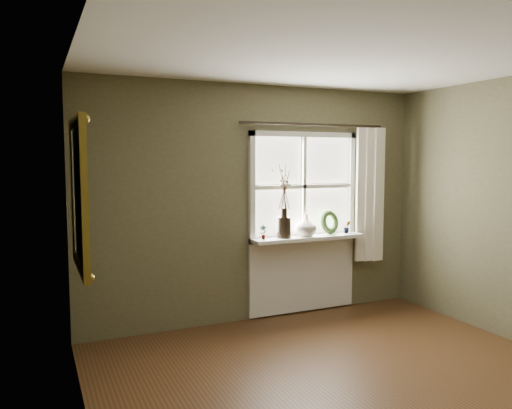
{
  "coord_description": "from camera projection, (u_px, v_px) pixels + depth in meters",
  "views": [
    {
      "loc": [
        -2.29,
        -2.75,
        1.8
      ],
      "look_at": [
        -0.35,
        1.55,
        1.36
      ],
      "focal_mm": 35.0,
      "sensor_mm": 36.0,
      "label": 1
    }
  ],
  "objects": [
    {
      "name": "wall_back",
      "position": [
        257.0,
        203.0,
        5.57
      ],
      "size": [
        4.0,
        0.1,
        2.6
      ],
      "primitive_type": "cube",
      "color": "brown",
      "rests_on": "ground"
    },
    {
      "name": "dark_jug",
      "position": [
        284.0,
        227.0,
        5.53
      ],
      "size": [
        0.17,
        0.17,
        0.23
      ],
      "primitive_type": "cylinder",
      "rotation": [
        0.0,
        0.0,
        0.06
      ],
      "color": "black",
      "rests_on": "window_sill"
    },
    {
      "name": "cream_vase",
      "position": [
        306.0,
        225.0,
        5.65
      ],
      "size": [
        0.25,
        0.25,
        0.25
      ],
      "primitive_type": "imported",
      "rotation": [
        0.0,
        0.0,
        0.06
      ],
      "color": "silver",
      "rests_on": "window_sill"
    },
    {
      "name": "curtain_rod",
      "position": [
        314.0,
        125.0,
        5.64
      ],
      "size": [
        1.84,
        0.03,
        0.03
      ],
      "primitive_type": "cylinder",
      "rotation": [
        0.0,
        1.57,
        0.0
      ],
      "color": "black",
      "rests_on": "wall_back"
    },
    {
      "name": "window_frame",
      "position": [
        303.0,
        186.0,
        5.71
      ],
      "size": [
        1.36,
        0.06,
        1.24
      ],
      "color": "silver",
      "rests_on": "wall_back"
    },
    {
      "name": "potted_plant_right",
      "position": [
        347.0,
        227.0,
        5.88
      ],
      "size": [
        0.1,
        0.09,
        0.15
      ],
      "primitive_type": "imported",
      "rotation": [
        0.0,
        0.0,
        -0.29
      ],
      "color": "#2F4920",
      "rests_on": "window_sill"
    },
    {
      "name": "wreath",
      "position": [
        329.0,
        225.0,
        5.82
      ],
      "size": [
        0.31,
        0.2,
        0.29
      ],
      "primitive_type": "torus",
      "rotation": [
        1.36,
        0.0,
        0.3
      ],
      "color": "#2F4920",
      "rests_on": "window_sill"
    },
    {
      "name": "gilt_mirror",
      "position": [
        78.0,
        195.0,
        3.89
      ],
      "size": [
        0.1,
        1.01,
        1.21
      ],
      "color": "white",
      "rests_on": "wall_left"
    },
    {
      "name": "potted_plant_left",
      "position": [
        263.0,
        232.0,
        5.43
      ],
      "size": [
        0.1,
        0.08,
        0.16
      ],
      "primitive_type": "imported",
      "rotation": [
        0.0,
        0.0,
        -0.33
      ],
      "color": "#2F4920",
      "rests_on": "window_sill"
    },
    {
      "name": "floor",
      "position": [
        388.0,
        408.0,
        3.6
      ],
      "size": [
        4.5,
        4.5,
        0.0
      ],
      "primitive_type": "plane",
      "color": "#442915",
      "rests_on": "ground"
    },
    {
      "name": "window_apron",
      "position": [
        303.0,
        274.0,
        5.81
      ],
      "size": [
        1.36,
        0.04,
        0.88
      ],
      "primitive_type": "cube",
      "color": "silver",
      "rests_on": "ground"
    },
    {
      "name": "wall_left",
      "position": [
        84.0,
        253.0,
        2.64
      ],
      "size": [
        0.1,
        4.5,
        2.6
      ],
      "primitive_type": "cube",
      "color": "brown",
      "rests_on": "ground"
    },
    {
      "name": "window_sill",
      "position": [
        308.0,
        238.0,
        5.67
      ],
      "size": [
        1.36,
        0.26,
        0.04
      ],
      "primitive_type": "cube",
      "color": "silver",
      "rests_on": "wall_back"
    },
    {
      "name": "curtain",
      "position": [
        369.0,
        195.0,
        5.98
      ],
      "size": [
        0.36,
        0.12,
        1.59
      ],
      "primitive_type": "cube",
      "color": "#EEE6CE",
      "rests_on": "wall_back"
    },
    {
      "name": "ceiling",
      "position": [
        398.0,
        39.0,
        3.36
      ],
      "size": [
        4.5,
        4.5,
        0.0
      ],
      "primitive_type": "plane",
      "color": "silver",
      "rests_on": "ground"
    }
  ]
}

